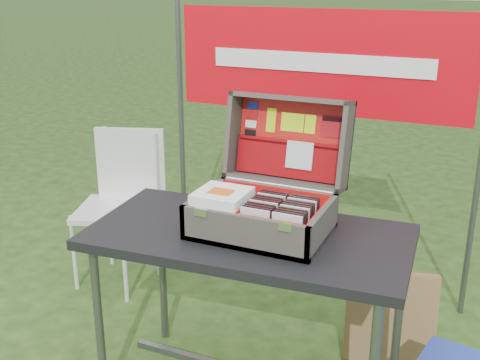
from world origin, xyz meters
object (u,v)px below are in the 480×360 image
at_px(suitcase, 267,170).
at_px(cardboard_box, 390,318).
at_px(table, 248,319).
at_px(chair, 114,212).

relative_size(suitcase, cardboard_box, 1.20).
relative_size(table, suitcase, 2.38).
bearing_deg(chair, table, -48.18).
relative_size(suitcase, chair, 0.59).
bearing_deg(suitcase, cardboard_box, 45.56).
bearing_deg(table, chair, 146.36).
height_order(table, suitcase, suitcase).
xyz_separation_m(chair, cardboard_box, (1.61, -0.10, -0.23)).
bearing_deg(cardboard_box, table, -146.43).
distance_m(table, chair, 1.28).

